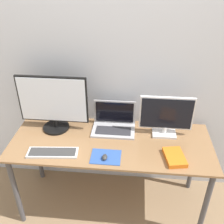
{
  "coord_description": "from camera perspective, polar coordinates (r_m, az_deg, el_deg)",
  "views": [
    {
      "loc": [
        0.17,
        -1.36,
        2.07
      ],
      "look_at": [
        0.0,
        0.39,
        0.98
      ],
      "focal_mm": 42.0,
      "sensor_mm": 36.0,
      "label": 1
    }
  ],
  "objects": [
    {
      "name": "mousepad",
      "position": [
        2.0,
        -1.35,
        -9.72
      ],
      "size": [
        0.23,
        0.17,
        0.0
      ],
      "color": "#2D519E",
      "rests_on": "desk"
    },
    {
      "name": "book",
      "position": [
        2.03,
        13.47,
        -9.54
      ],
      "size": [
        0.17,
        0.23,
        0.03
      ],
      "color": "orange",
      "rests_on": "desk"
    },
    {
      "name": "laptop",
      "position": [
        2.27,
        0.42,
        -2.35
      ],
      "size": [
        0.36,
        0.23,
        0.24
      ],
      "color": "#ADADB2",
      "rests_on": "desk"
    },
    {
      "name": "desk",
      "position": [
        2.21,
        -0.24,
        -8.29
      ],
      "size": [
        1.64,
        0.64,
        0.74
      ],
      "color": "olive",
      "rests_on": "ground_plane"
    },
    {
      "name": "monitor_right",
      "position": [
        2.17,
        11.71,
        -0.86
      ],
      "size": [
        0.43,
        0.14,
        0.36
      ],
      "color": "silver",
      "rests_on": "desk"
    },
    {
      "name": "monitor_left",
      "position": [
        2.22,
        -12.7,
        1.83
      ],
      "size": [
        0.58,
        0.23,
        0.49
      ],
      "color": "black",
      "rests_on": "desk"
    },
    {
      "name": "keyboard",
      "position": [
        2.08,
        -12.8,
        -8.61
      ],
      "size": [
        0.4,
        0.16,
        0.02
      ],
      "color": "silver",
      "rests_on": "desk"
    },
    {
      "name": "wall_back",
      "position": [
        2.24,
        0.72,
        10.15
      ],
      "size": [
        7.0,
        0.05,
        2.5
      ],
      "color": "silver",
      "rests_on": "ground_plane"
    },
    {
      "name": "mouse",
      "position": [
        1.97,
        -1.6,
        -9.8
      ],
      "size": [
        0.04,
        0.06,
        0.03
      ],
      "color": "#333333",
      "rests_on": "mousepad"
    }
  ]
}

